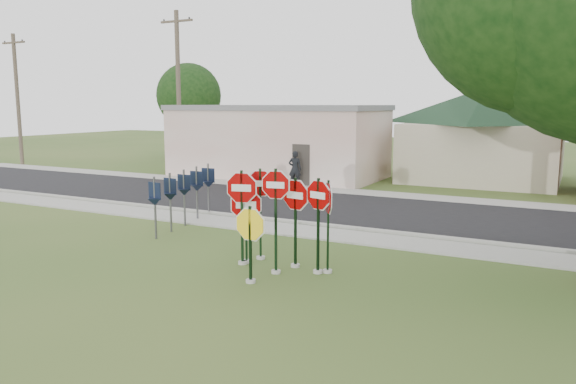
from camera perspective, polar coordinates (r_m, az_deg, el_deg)
The scene contains 20 objects.
ground at distance 13.64m, azimuth -3.97°, elevation -9.26°, with size 120.00×120.00×0.00m, color #33521E.
sidewalk_near at distance 18.37m, azimuth 5.04°, elevation -4.40°, with size 60.00×1.60×0.06m, color #989890.
road at distance 22.51m, azimuth 9.44°, elevation -2.04°, with size 60.00×7.00×0.04m, color black.
sidewalk_far at distance 26.57m, azimuth 12.33°, elevation -0.43°, with size 60.00×1.60×0.06m, color #989890.
curb at distance 19.27m, azimuth 6.18°, elevation -3.67°, with size 60.00×0.20×0.14m, color #989890.
stop_sign_center at distance 14.00m, azimuth -1.25°, elevation -1.47°, with size 1.00×0.24×2.78m.
stop_sign_yellow at distance 13.40m, azimuth -3.86°, elevation -4.47°, with size 1.11×0.24×1.99m.
stop_sign_left at distance 14.86m, azimuth -4.72°, elevation -1.10°, with size 1.14×0.29×2.66m.
stop_sign_right at distance 14.06m, azimuth 3.10°, elevation -2.07°, with size 1.02×0.33×2.54m.
stop_sign_back_right at distance 14.58m, azimuth 0.77°, elevation -1.79°, with size 1.11×0.24×2.49m.
stop_sign_back_left at distance 15.33m, azimuth -2.83°, elevation -0.96°, with size 0.92×0.47×2.63m.
stop_sign_far_right at distance 14.11m, azimuth 4.10°, elevation -2.15°, with size 0.64×0.95×2.50m.
stop_sign_far_left at distance 15.06m, azimuth -4.27°, elevation -2.37°, with size 1.03×0.57×2.18m.
route_sign_row at distance 19.99m, azimuth -10.50°, elevation 0.05°, with size 1.43×4.63×2.00m.
building_stucco at distance 33.12m, azimuth -1.04°, elevation 5.28°, with size 12.20×6.20×4.20m.
building_house at distance 33.39m, azimuth 19.42°, elevation 7.38°, with size 11.60×11.60×6.20m.
utility_pole_near at distance 33.49m, azimuth -11.06°, elevation 9.98°, with size 2.20×0.26×9.50m.
utility_pole_far at distance 43.58m, azimuth -25.78°, elevation 8.66°, with size 2.20×0.26×9.00m.
bg_tree_left at distance 44.12m, azimuth -10.04°, elevation 9.60°, with size 4.90×4.90×7.35m.
pedestrian at distance 28.70m, azimuth 0.71°, elevation 2.37°, with size 0.67×0.44×1.84m, color black.
Camera 1 is at (6.80, -11.04, 4.25)m, focal length 35.00 mm.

